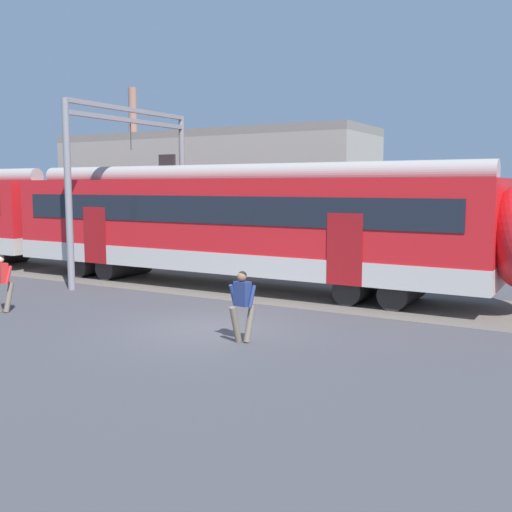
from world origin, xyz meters
The scene contains 7 objects.
ground_plane centered at (0.00, 0.00, 0.00)m, with size 160.00×160.00×0.00m, color #424247.
track_bed centered at (-13.96, 5.63, 0.01)m, with size 80.00×4.40×0.01m, color #605951.
commuter_train centered at (-11.47, 5.63, 2.25)m, with size 38.05×3.07×4.73m.
pedestrian_red centered at (-6.21, -1.22, 0.96)m, with size 0.56×0.63×1.67m.
pedestrian_navy centered at (1.39, -0.58, 0.96)m, with size 0.59×0.62×1.67m.
catenary_gantry centered at (-7.39, 5.63, 4.31)m, with size 0.24×6.64×6.53m.
background_building centered at (-10.20, 14.98, 3.21)m, with size 17.76×5.00×9.20m.
Camera 1 is at (8.41, -12.08, 3.60)m, focal length 42.00 mm.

